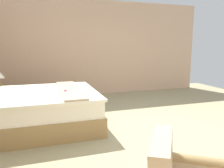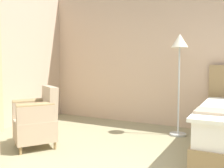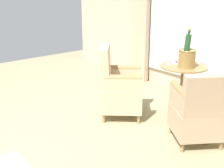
{
  "view_description": "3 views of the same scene",
  "coord_description": "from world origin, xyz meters",
  "px_view_note": "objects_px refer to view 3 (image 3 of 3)",
  "views": [
    {
      "loc": [
        -3.07,
        1.84,
        1.44
      ],
      "look_at": [
        -0.61,
        1.04,
        1.0
      ],
      "focal_mm": 35.0,
      "sensor_mm": 36.0,
      "label": 1
    },
    {
      "loc": [
        0.54,
        -1.65,
        1.17
      ],
      "look_at": [
        -1.04,
        1.38,
        0.92
      ],
      "focal_mm": 40.0,
      "sensor_mm": 36.0,
      "label": 2
    },
    {
      "loc": [
        0.79,
        2.83,
        1.79
      ],
      "look_at": [
        -0.74,
        1.02,
        1.0
      ],
      "focal_mm": 50.0,
      "sensor_mm": 36.0,
      "label": 3
    }
  ],
  "objects_px": {
    "wine_glass_near_edge": "(169,56)",
    "armchair_by_window": "(198,111)",
    "side_table_round": "(183,84)",
    "champagne_bucket": "(187,56)",
    "armchair_facing_bed": "(118,87)",
    "wine_glass_near_bucket": "(193,57)",
    "snack_plate": "(176,62)"
  },
  "relations": [
    {
      "from": "wine_glass_near_bucket",
      "to": "snack_plate",
      "type": "bearing_deg",
      "value": -47.97
    },
    {
      "from": "armchair_by_window",
      "to": "armchair_facing_bed",
      "type": "xyz_separation_m",
      "value": [
        0.18,
        -1.16,
        0.02
      ]
    },
    {
      "from": "wine_glass_near_bucket",
      "to": "snack_plate",
      "type": "height_order",
      "value": "wine_glass_near_bucket"
    },
    {
      "from": "champagne_bucket",
      "to": "side_table_round",
      "type": "bearing_deg",
      "value": -121.64
    },
    {
      "from": "armchair_facing_bed",
      "to": "armchair_by_window",
      "type": "bearing_deg",
      "value": 98.94
    },
    {
      "from": "wine_glass_near_edge",
      "to": "armchair_by_window",
      "type": "height_order",
      "value": "armchair_by_window"
    },
    {
      "from": "champagne_bucket",
      "to": "wine_glass_near_edge",
      "type": "height_order",
      "value": "champagne_bucket"
    },
    {
      "from": "wine_glass_near_bucket",
      "to": "armchair_facing_bed",
      "type": "xyz_separation_m",
      "value": [
        0.9,
        -0.53,
        -0.38
      ]
    },
    {
      "from": "wine_glass_near_bucket",
      "to": "armchair_by_window",
      "type": "distance_m",
      "value": 1.04
    },
    {
      "from": "armchair_by_window",
      "to": "armchair_facing_bed",
      "type": "relative_size",
      "value": 0.89
    },
    {
      "from": "side_table_round",
      "to": "champagne_bucket",
      "type": "height_order",
      "value": "champagne_bucket"
    },
    {
      "from": "armchair_facing_bed",
      "to": "snack_plate",
      "type": "bearing_deg",
      "value": 154.28
    },
    {
      "from": "armchair_facing_bed",
      "to": "wine_glass_near_edge",
      "type": "bearing_deg",
      "value": 151.75
    },
    {
      "from": "side_table_round",
      "to": "armchair_facing_bed",
      "type": "relative_size",
      "value": 0.72
    },
    {
      "from": "side_table_round",
      "to": "armchair_by_window",
      "type": "distance_m",
      "value": 0.82
    },
    {
      "from": "armchair_by_window",
      "to": "armchair_facing_bed",
      "type": "bearing_deg",
      "value": -81.06
    },
    {
      "from": "champagne_bucket",
      "to": "armchair_facing_bed",
      "type": "distance_m",
      "value": 1.0
    },
    {
      "from": "champagne_bucket",
      "to": "wine_glass_near_edge",
      "type": "relative_size",
      "value": 3.39
    },
    {
      "from": "wine_glass_near_bucket",
      "to": "side_table_round",
      "type": "bearing_deg",
      "value": -0.66
    },
    {
      "from": "champagne_bucket",
      "to": "wine_glass_near_bucket",
      "type": "bearing_deg",
      "value": -163.81
    },
    {
      "from": "champagne_bucket",
      "to": "snack_plate",
      "type": "distance_m",
      "value": 0.29
    },
    {
      "from": "snack_plate",
      "to": "armchair_by_window",
      "type": "distance_m",
      "value": 1.03
    },
    {
      "from": "wine_glass_near_edge",
      "to": "champagne_bucket",
      "type": "bearing_deg",
      "value": 98.08
    },
    {
      "from": "wine_glass_near_bucket",
      "to": "wine_glass_near_edge",
      "type": "distance_m",
      "value": 0.33
    },
    {
      "from": "snack_plate",
      "to": "armchair_by_window",
      "type": "height_order",
      "value": "armchair_by_window"
    },
    {
      "from": "side_table_round",
      "to": "wine_glass_near_bucket",
      "type": "height_order",
      "value": "wine_glass_near_bucket"
    },
    {
      "from": "armchair_by_window",
      "to": "snack_plate",
      "type": "bearing_deg",
      "value": -125.13
    },
    {
      "from": "armchair_by_window",
      "to": "champagne_bucket",
      "type": "bearing_deg",
      "value": -130.89
    },
    {
      "from": "side_table_round",
      "to": "armchair_facing_bed",
      "type": "bearing_deg",
      "value": -36.71
    },
    {
      "from": "wine_glass_near_edge",
      "to": "armchair_by_window",
      "type": "xyz_separation_m",
      "value": [
        0.45,
        0.82,
        -0.42
      ]
    },
    {
      "from": "armchair_facing_bed",
      "to": "side_table_round",
      "type": "bearing_deg",
      "value": 143.29
    },
    {
      "from": "snack_plate",
      "to": "armchair_facing_bed",
      "type": "xyz_separation_m",
      "value": [
        0.75,
        -0.36,
        -0.29
      ]
    }
  ]
}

